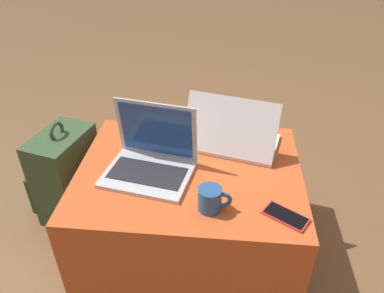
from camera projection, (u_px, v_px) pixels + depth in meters
name	position (u px, v px, depth m)	size (l,w,h in m)	color
ground_plane	(190.00, 242.00, 1.69)	(14.00, 14.00, 0.00)	brown
ottoman	(189.00, 208.00, 1.57)	(0.87, 0.69, 0.42)	maroon
laptop_near	(151.00, 158.00, 1.42)	(0.36, 0.31, 0.26)	silver
laptop_far	(232.00, 137.00, 1.56)	(0.42, 0.32, 0.23)	silver
cell_phone	(286.00, 216.00, 1.24)	(0.16, 0.14, 0.01)	red
backpack	(65.00, 176.00, 1.75)	(0.30, 0.33, 0.50)	#385133
coffee_mug	(211.00, 199.00, 1.25)	(0.12, 0.08, 0.09)	#285693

